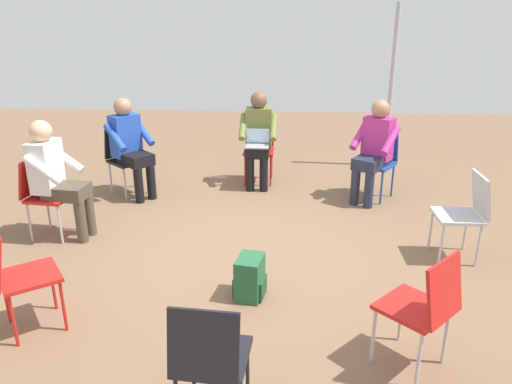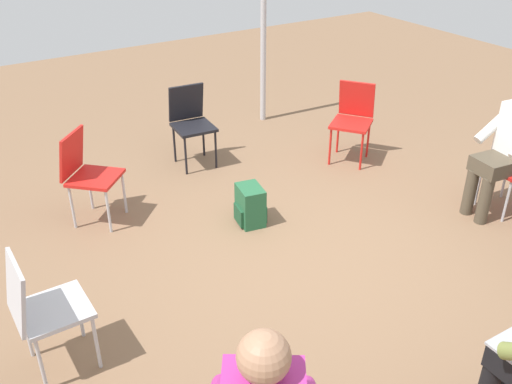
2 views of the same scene
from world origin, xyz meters
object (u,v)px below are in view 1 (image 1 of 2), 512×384
chair_northeast (124,155)px  chair_southeast (379,159)px  person_with_laptop (258,135)px  person_in_blue (130,143)px  chair_south (466,210)px  person_in_white (56,174)px  chair_north (43,191)px  chair_east (259,146)px  chair_northwest (17,271)px  person_in_magenta (374,146)px  backpack_near_laptop_user (250,280)px  chair_southwest (424,304)px  chair_west (209,356)px

chair_northeast → chair_southeast: 3.22m
person_with_laptop → person_in_blue: (-0.52, 1.56, 0.00)m
chair_south → person_in_white: 4.03m
chair_north → chair_southeast: 3.91m
chair_south → chair_east: 2.98m
chair_southeast → person_in_blue: bearing=36.4°
person_in_blue → chair_northwest: bearing=41.3°
chair_northwest → person_in_white: (1.60, 0.41, 0.20)m
person_in_blue → person_in_magenta: bearing=131.7°
chair_northwest → chair_southeast: same height
person_with_laptop → chair_south: bearing=136.9°
chair_south → person_in_magenta: size_ratio=0.69×
chair_north → person_in_blue: person_in_blue is taller
person_in_magenta → backpack_near_laptop_user: bearing=93.0°
chair_southwest → chair_southeast: size_ratio=1.00×
chair_southwest → chair_northwest: size_ratio=1.00×
chair_northeast → chair_south: same height
chair_north → person_in_magenta: person_in_magenta is taller
chair_southwest → chair_west: same height
chair_northeast → person_in_blue: size_ratio=0.69×
chair_northeast → chair_northwest: same height
chair_southwest → person_in_blue: person_in_blue is taller
chair_east → person_in_white: person_in_white is taller
person_in_blue → backpack_near_laptop_user: bearing=77.0°
chair_northwest → person_in_blue: person_in_blue is taller
backpack_near_laptop_user → chair_west: bearing=175.1°
chair_northeast → chair_east: bearing=150.0°
chair_south → person_in_magenta: (1.50, 0.62, 0.20)m
chair_northwest → chair_southeast: bearing=97.8°
chair_west → person_in_white: bearing=133.2°
chair_southwest → chair_north: same height
person_in_white → backpack_near_laptop_user: size_ratio=3.44×
person_in_blue → chair_north: bearing=16.3°
chair_southeast → backpack_near_laptop_user: (-2.45, 1.44, -0.34)m
chair_southwest → chair_east: bearing=62.5°
chair_north → person_in_white: bearing=90.0°
chair_southwest → person_in_magenta: person_in_magenta is taller
chair_southwest → person_with_laptop: person_with_laptop is taller
chair_south → chair_east: (2.16, 2.06, 0.00)m
chair_north → person_in_white: 0.26m
chair_southwest → chair_southeast: (3.26, -0.25, 0.00)m
chair_southwest → chair_north: size_ratio=1.00×
chair_northwest → backpack_near_laptop_user: 1.77m
chair_south → person_in_blue: person_in_blue is taller
chair_north → person_with_laptop: (1.73, -2.12, 0.20)m
chair_northwest → person_with_laptop: bearing=118.6°
chair_northwest → person_in_white: bearing=157.6°
chair_north → backpack_near_laptop_user: (-1.06, -2.21, -0.34)m
chair_south → chair_west: size_ratio=1.00×
person_with_laptop → person_in_magenta: 1.52m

